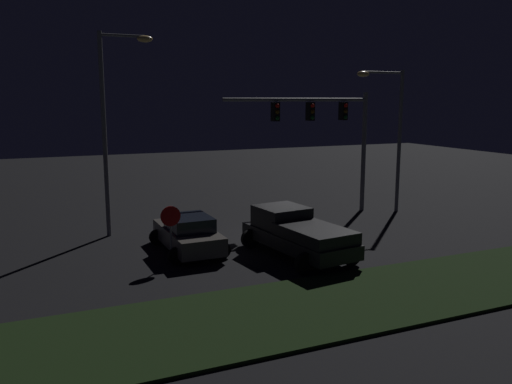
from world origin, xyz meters
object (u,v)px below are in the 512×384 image
car_sedan (188,234)px  stop_sign (171,224)px  pickup_truck (296,231)px  street_lamp_left (113,112)px  street_lamp_right (391,123)px  traffic_signal_gantry (326,123)px

car_sedan → stop_sign: (-1.06, -1.38, 0.82)m
pickup_truck → car_sedan: pickup_truck is taller
pickup_truck → stop_sign: (-4.79, 0.83, 0.56)m
street_lamp_left → street_lamp_right: 14.37m
traffic_signal_gantry → street_lamp_left: size_ratio=0.93×
traffic_signal_gantry → street_lamp_right: 3.54m
car_sedan → stop_sign: size_ratio=1.98×
car_sedan → street_lamp_right: size_ratio=0.58×
street_lamp_left → pickup_truck: bearing=-46.0°
car_sedan → street_lamp_left: (-2.16, 3.88, 4.82)m
car_sedan → street_lamp_right: street_lamp_right is taller
street_lamp_left → stop_sign: street_lamp_left is taller
pickup_truck → stop_sign: bearing=73.0°
traffic_signal_gantry → stop_sign: size_ratio=3.73×
traffic_signal_gantry → street_lamp_right: street_lamp_right is taller
pickup_truck → street_lamp_right: size_ratio=0.73×
street_lamp_left → traffic_signal_gantry: bearing=0.5°
car_sedan → traffic_signal_gantry: (8.76, 3.98, 4.16)m
street_lamp_right → traffic_signal_gantry: bearing=164.0°
street_lamp_left → stop_sign: bearing=-78.1°
car_sedan → pickup_truck: bearing=-121.4°
traffic_signal_gantry → stop_sign: traffic_signal_gantry is taller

